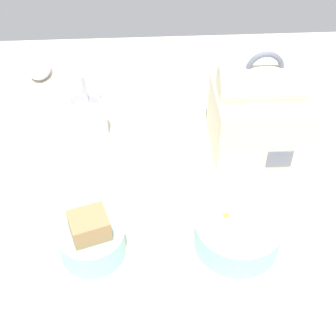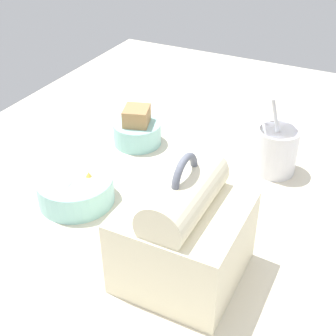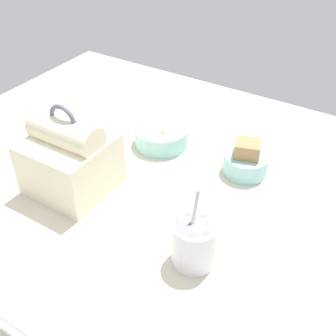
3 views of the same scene
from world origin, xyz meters
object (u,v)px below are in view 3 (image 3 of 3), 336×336
Objects in this scene: lunch_bag at (70,159)px; bento_bowl_sandwich at (246,161)px; keyboard at (77,332)px; soup_cup at (194,242)px; bento_bowl_snacks at (161,136)px.

bento_bowl_sandwich is (-30.52, -25.13, -4.60)cm from lunch_bag.
keyboard is 2.12× the size of soup_cup.
keyboard is at bearing 84.27° from bento_bowl_sandwich.
bento_bowl_snacks is at bearing -71.30° from keyboard.
keyboard is at bearing 132.52° from lunch_bag.
lunch_bag is at bearing -47.48° from keyboard.
lunch_bag is at bearing 72.98° from bento_bowl_snacks.
bento_bowl_sandwich is at bearing -84.78° from soup_cup.
keyboard is at bearing 108.70° from bento_bowl_snacks.
bento_bowl_sandwich is at bearing -178.93° from bento_bowl_snacks.
keyboard is at bearing 70.89° from soup_cup.
lunch_bag is 1.53× the size of bento_bowl_snacks.
keyboard is 1.58× the size of lunch_bag.
bento_bowl_sandwich reaches higher than bento_bowl_snacks.
bento_bowl_snacks is at bearing 1.07° from bento_bowl_sandwich.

